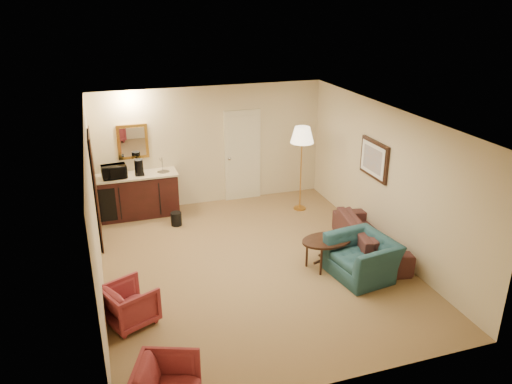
% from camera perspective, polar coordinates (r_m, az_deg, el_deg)
% --- Properties ---
extents(ground, '(6.00, 6.00, 0.00)m').
position_cam_1_polar(ground, '(8.76, -0.32, -8.28)').
color(ground, olive).
rests_on(ground, ground).
extents(room_walls, '(5.02, 6.01, 2.61)m').
position_cam_1_polar(room_walls, '(8.72, -2.50, 3.90)').
color(room_walls, beige).
rests_on(room_walls, ground).
extents(wetbar_cabinet, '(1.64, 0.58, 0.92)m').
position_cam_1_polar(wetbar_cabinet, '(10.72, -13.27, -0.35)').
color(wetbar_cabinet, black).
rests_on(wetbar_cabinet, ground).
extents(sofa, '(0.92, 2.10, 0.80)m').
position_cam_1_polar(sofa, '(9.22, 12.95, -4.48)').
color(sofa, black).
rests_on(sofa, ground).
extents(teal_armchair, '(0.82, 1.13, 0.91)m').
position_cam_1_polar(teal_armchair, '(8.41, 12.11, -6.65)').
color(teal_armchair, '#204450').
rests_on(teal_armchair, ground).
extents(rose_chair_near, '(0.81, 0.83, 0.66)m').
position_cam_1_polar(rose_chair_near, '(7.42, -14.19, -12.13)').
color(rose_chair_near, maroon).
rests_on(rose_chair_near, ground).
extents(coffee_table, '(1.02, 0.84, 0.50)m').
position_cam_1_polar(coffee_table, '(8.70, 8.01, -6.86)').
color(coffee_table, black).
rests_on(coffee_table, ground).
extents(floor_lamp, '(0.61, 0.61, 1.85)m').
position_cam_1_polar(floor_lamp, '(10.62, 5.16, 2.64)').
color(floor_lamp, gold).
rests_on(floor_lamp, ground).
extents(waste_bin, '(0.25, 0.25, 0.27)m').
position_cam_1_polar(waste_bin, '(10.24, -9.10, -3.05)').
color(waste_bin, black).
rests_on(waste_bin, ground).
extents(microwave, '(0.50, 0.31, 0.33)m').
position_cam_1_polar(microwave, '(10.41, -15.93, 2.40)').
color(microwave, black).
rests_on(microwave, wetbar_cabinet).
extents(coffee_maker, '(0.21, 0.21, 0.33)m').
position_cam_1_polar(coffee_maker, '(10.45, -13.23, 2.75)').
color(coffee_maker, black).
rests_on(coffee_maker, wetbar_cabinet).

